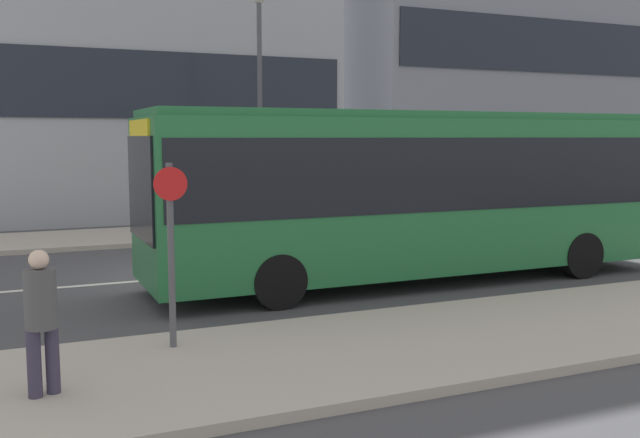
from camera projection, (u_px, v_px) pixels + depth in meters
ground_plane at (185, 278)px, 14.88m from camera, size 120.00×120.00×0.00m
sidewalk_near at (296, 360)px, 9.19m from camera, size 44.00×3.50×0.13m
sidewalk_far at (135, 236)px, 20.56m from camera, size 44.00×3.50×0.13m
lane_centerline at (185, 277)px, 14.88m from camera, size 41.80×0.16×0.01m
city_bus at (414, 185)px, 14.34m from camera, size 10.87×2.60×3.41m
parked_car_0 at (584, 206)px, 23.72m from camera, size 4.25×1.68×1.36m
pedestrian_near_stop at (41, 314)px, 7.66m from camera, size 0.34×0.34×1.60m
bus_stop_sign at (171, 240)px, 9.37m from camera, size 0.44×0.12×2.46m
street_lamp at (260, 87)px, 20.70m from camera, size 0.36×0.36×6.96m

